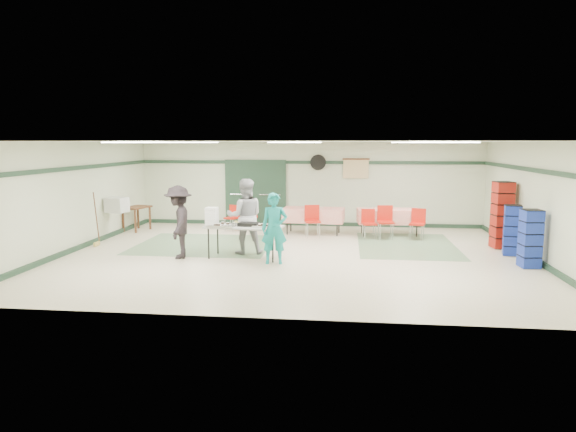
# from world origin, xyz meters

# --- Properties ---
(floor) EXTENTS (11.00, 11.00, 0.00)m
(floor) POSITION_xyz_m (0.00, 0.00, 0.00)
(floor) COLOR beige
(floor) RESTS_ON ground
(ceiling) EXTENTS (11.00, 11.00, 0.00)m
(ceiling) POSITION_xyz_m (0.00, 0.00, 2.70)
(ceiling) COLOR white
(ceiling) RESTS_ON wall_back
(wall_back) EXTENTS (11.00, 0.00, 11.00)m
(wall_back) POSITION_xyz_m (0.00, 4.50, 1.35)
(wall_back) COLOR beige
(wall_back) RESTS_ON floor
(wall_front) EXTENTS (11.00, 0.00, 11.00)m
(wall_front) POSITION_xyz_m (0.00, -4.50, 1.35)
(wall_front) COLOR beige
(wall_front) RESTS_ON floor
(wall_left) EXTENTS (0.00, 9.00, 9.00)m
(wall_left) POSITION_xyz_m (-5.50, 0.00, 1.35)
(wall_left) COLOR beige
(wall_left) RESTS_ON floor
(wall_right) EXTENTS (0.00, 9.00, 9.00)m
(wall_right) POSITION_xyz_m (5.50, 0.00, 1.35)
(wall_right) COLOR beige
(wall_right) RESTS_ON floor
(trim_back) EXTENTS (11.00, 0.06, 0.10)m
(trim_back) POSITION_xyz_m (0.00, 4.47, 2.05)
(trim_back) COLOR #1E3727
(trim_back) RESTS_ON wall_back
(baseboard_back) EXTENTS (11.00, 0.06, 0.12)m
(baseboard_back) POSITION_xyz_m (0.00, 4.47, 0.06)
(baseboard_back) COLOR #1E3727
(baseboard_back) RESTS_ON floor
(trim_left) EXTENTS (0.06, 9.00, 0.10)m
(trim_left) POSITION_xyz_m (-5.47, 0.00, 2.05)
(trim_left) COLOR #1E3727
(trim_left) RESTS_ON wall_back
(baseboard_left) EXTENTS (0.06, 9.00, 0.12)m
(baseboard_left) POSITION_xyz_m (-5.47, 0.00, 0.06)
(baseboard_left) COLOR #1E3727
(baseboard_left) RESTS_ON floor
(trim_right) EXTENTS (0.06, 9.00, 0.10)m
(trim_right) POSITION_xyz_m (5.47, 0.00, 2.05)
(trim_right) COLOR #1E3727
(trim_right) RESTS_ON wall_back
(baseboard_right) EXTENTS (0.06, 9.00, 0.12)m
(baseboard_right) POSITION_xyz_m (5.47, 0.00, 0.06)
(baseboard_right) COLOR #1E3727
(baseboard_right) RESTS_ON floor
(green_patch_a) EXTENTS (3.50, 3.00, 0.01)m
(green_patch_a) POSITION_xyz_m (-2.50, 1.00, 0.00)
(green_patch_a) COLOR gray
(green_patch_a) RESTS_ON floor
(green_patch_b) EXTENTS (2.50, 3.50, 0.01)m
(green_patch_b) POSITION_xyz_m (2.80, 1.50, 0.00)
(green_patch_b) COLOR gray
(green_patch_b) RESTS_ON floor
(double_door_left) EXTENTS (0.90, 0.06, 2.10)m
(double_door_left) POSITION_xyz_m (-2.20, 4.44, 1.05)
(double_door_left) COLOR gray
(double_door_left) RESTS_ON floor
(double_door_right) EXTENTS (0.90, 0.06, 2.10)m
(double_door_right) POSITION_xyz_m (-1.25, 4.44, 1.05)
(double_door_right) COLOR gray
(double_door_right) RESTS_ON floor
(door_frame) EXTENTS (2.00, 0.03, 2.15)m
(door_frame) POSITION_xyz_m (-1.73, 4.42, 1.05)
(door_frame) COLOR #1E3727
(door_frame) RESTS_ON floor
(wall_fan) EXTENTS (0.50, 0.10, 0.50)m
(wall_fan) POSITION_xyz_m (0.30, 4.44, 2.05)
(wall_fan) COLOR black
(wall_fan) RESTS_ON wall_back
(scroll_banner) EXTENTS (0.80, 0.02, 0.60)m
(scroll_banner) POSITION_xyz_m (1.50, 4.44, 1.85)
(scroll_banner) COLOR #CFB181
(scroll_banner) RESTS_ON wall_back
(serving_table) EXTENTS (1.85, 0.94, 0.76)m
(serving_table) POSITION_xyz_m (-1.14, -0.44, 0.71)
(serving_table) COLOR #B4B4AE
(serving_table) RESTS_ON floor
(sheet_tray_right) EXTENTS (0.61, 0.49, 0.02)m
(sheet_tray_right) POSITION_xyz_m (-0.63, -0.48, 0.77)
(sheet_tray_right) COLOR silver
(sheet_tray_right) RESTS_ON serving_table
(sheet_tray_mid) EXTENTS (0.67, 0.54, 0.02)m
(sheet_tray_mid) POSITION_xyz_m (-1.17, -0.26, 0.77)
(sheet_tray_mid) COLOR silver
(sheet_tray_mid) RESTS_ON serving_table
(sheet_tray_left) EXTENTS (0.66, 0.53, 0.02)m
(sheet_tray_left) POSITION_xyz_m (-1.63, -0.53, 0.77)
(sheet_tray_left) COLOR silver
(sheet_tray_left) RESTS_ON serving_table
(baking_pan) EXTENTS (0.49, 0.34, 0.08)m
(baking_pan) POSITION_xyz_m (-1.03, -0.44, 0.80)
(baking_pan) COLOR black
(baking_pan) RESTS_ON serving_table
(foam_box_stack) EXTENTS (0.29, 0.27, 0.42)m
(foam_box_stack) POSITION_xyz_m (-1.92, -0.37, 0.97)
(foam_box_stack) COLOR white
(foam_box_stack) RESTS_ON serving_table
(volunteer_teal) EXTENTS (0.63, 0.46, 1.58)m
(volunteer_teal) POSITION_xyz_m (-0.37, -0.89, 0.79)
(volunteer_teal) COLOR teal
(volunteer_teal) RESTS_ON floor
(volunteer_grey) EXTENTS (1.02, 0.87, 1.82)m
(volunteer_grey) POSITION_xyz_m (-1.21, 0.06, 0.91)
(volunteer_grey) COLOR #9A999F
(volunteer_grey) RESTS_ON floor
(volunteer_dark) EXTENTS (0.86, 1.21, 1.70)m
(volunteer_dark) POSITION_xyz_m (-2.65, -0.59, 0.85)
(volunteer_dark) COLOR black
(volunteer_dark) RESTS_ON floor
(dining_table_a) EXTENTS (1.85, 0.94, 0.77)m
(dining_table_a) POSITION_xyz_m (2.45, 2.99, 0.57)
(dining_table_a) COLOR red
(dining_table_a) RESTS_ON floor
(dining_table_b) EXTENTS (1.82, 0.92, 0.77)m
(dining_table_b) POSITION_xyz_m (0.25, 2.99, 0.57)
(dining_table_b) COLOR red
(dining_table_b) RESTS_ON floor
(chair_a) EXTENTS (0.46, 0.46, 0.93)m
(chair_a) POSITION_xyz_m (2.31, 2.43, 0.57)
(chair_a) COLOR red
(chair_a) RESTS_ON floor
(chair_b) EXTENTS (0.44, 0.45, 0.82)m
(chair_b) POSITION_xyz_m (1.84, 2.42, 0.50)
(chair_b) COLOR red
(chair_b) RESTS_ON floor
(chair_c) EXTENTS (0.50, 0.50, 0.86)m
(chair_c) POSITION_xyz_m (3.20, 2.42, 0.52)
(chair_c) COLOR red
(chair_c) RESTS_ON floor
(chair_d) EXTENTS (0.50, 0.50, 0.91)m
(chair_d) POSITION_xyz_m (0.26, 2.43, 0.56)
(chair_d) COLOR red
(chair_d) RESTS_ON floor
(chair_loose_a) EXTENTS (0.47, 0.47, 0.84)m
(chair_loose_a) POSITION_xyz_m (-1.71, 3.47, 0.52)
(chair_loose_a) COLOR red
(chair_loose_a) RESTS_ON floor
(chair_loose_b) EXTENTS (0.48, 0.48, 0.78)m
(chair_loose_b) POSITION_xyz_m (-2.23, 3.26, 0.47)
(chair_loose_b) COLOR red
(chair_loose_b) RESTS_ON floor
(crate_stack_blue_a) EXTENTS (0.44, 0.44, 1.21)m
(crate_stack_blue_a) POSITION_xyz_m (5.15, 0.58, 0.60)
(crate_stack_blue_a) COLOR #193896
(crate_stack_blue_a) RESTS_ON floor
(crate_stack_red) EXTENTS (0.49, 0.49, 1.71)m
(crate_stack_red) POSITION_xyz_m (5.15, 1.44, 0.85)
(crate_stack_red) COLOR #9B140F
(crate_stack_red) RESTS_ON floor
(crate_stack_blue_b) EXTENTS (0.42, 0.42, 1.26)m
(crate_stack_blue_b) POSITION_xyz_m (5.15, -0.66, 0.63)
(crate_stack_blue_b) COLOR #193896
(crate_stack_blue_b) RESTS_ON floor
(printer_table) EXTENTS (0.76, 0.98, 0.74)m
(printer_table) POSITION_xyz_m (-5.15, 2.90, 0.64)
(printer_table) COLOR brown
(printer_table) RESTS_ON floor
(office_printer) EXTENTS (0.60, 0.55, 0.42)m
(office_printer) POSITION_xyz_m (-5.15, 1.57, 0.95)
(office_printer) COLOR #B9B9B4
(office_printer) RESTS_ON printer_table
(broom) EXTENTS (0.04, 0.23, 1.39)m
(broom) POSITION_xyz_m (-5.23, 0.53, 0.72)
(broom) COLOR brown
(broom) RESTS_ON floor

